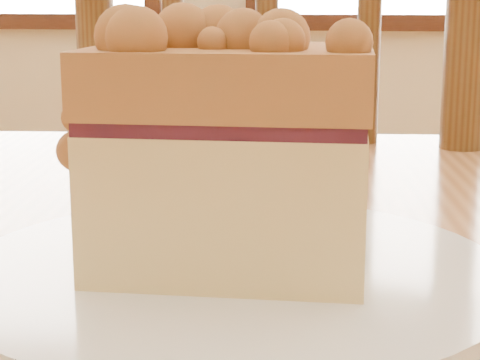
% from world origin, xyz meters
% --- Properties ---
extents(cafe_chair_main, '(0.55, 0.55, 1.01)m').
position_xyz_m(cafe_chair_main, '(-0.11, 0.70, 0.51)').
color(cafe_chair_main, brown).
rests_on(cafe_chair_main, ground).
extents(plate, '(0.24, 0.24, 0.02)m').
position_xyz_m(plate, '(-0.12, 0.08, 0.76)').
color(plate, white).
rests_on(plate, cafe_table_main).
extents(cake_slice, '(0.13, 0.09, 0.11)m').
position_xyz_m(cake_slice, '(-0.12, 0.08, 0.82)').
color(cake_slice, '#E8C783').
rests_on(cake_slice, plate).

